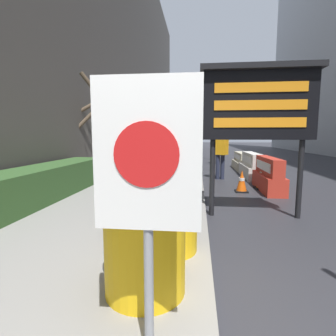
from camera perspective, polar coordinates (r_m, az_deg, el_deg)
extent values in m
cube|color=#335628|center=(5.78, -29.32, -4.08)|extent=(0.90, 6.42, 0.72)
cylinder|color=#4C3D2D|center=(9.01, -15.07, 5.10)|extent=(0.28, 0.28, 2.23)
cylinder|color=#4C3D2D|center=(9.60, -16.54, 11.00)|extent=(0.95, 0.97, 1.25)
cylinder|color=#4C3D2D|center=(9.04, -11.89, 13.55)|extent=(0.41, 1.12, 1.34)
cylinder|color=#4C3D2D|center=(9.78, -16.11, 13.20)|extent=(1.24, 0.99, 0.99)
cylinder|color=#4C3D2D|center=(8.60, -14.93, 15.18)|extent=(0.96, 0.64, 1.32)
cylinder|color=yellow|center=(2.40, -5.04, -15.92)|extent=(0.71, 0.71, 0.90)
cylinder|color=black|center=(2.26, -5.17, -4.66)|extent=(0.74, 0.74, 0.06)
cylinder|color=yellow|center=(3.21, -0.05, -9.91)|extent=(0.71, 0.71, 0.90)
cylinder|color=black|center=(3.10, -0.05, -1.42)|extent=(0.74, 0.74, 0.06)
cylinder|color=gray|center=(1.71, -4.25, -18.90)|extent=(0.06, 0.06, 1.28)
cube|color=white|center=(1.52, -4.61, 2.95)|extent=(0.64, 0.04, 0.90)
cylinder|color=red|center=(1.50, -4.78, 2.88)|extent=(0.38, 0.01, 0.38)
cylinder|color=black|center=(5.14, 9.59, -2.15)|extent=(0.10, 0.10, 1.48)
cylinder|color=black|center=(5.47, 26.76, -2.26)|extent=(0.10, 0.10, 1.48)
cube|color=black|center=(5.21, 19.04, 12.69)|extent=(2.02, 0.24, 1.24)
cube|color=black|center=(5.25, 19.53, 20.04)|extent=(2.14, 0.34, 0.10)
cube|color=orange|center=(5.12, 19.51, 16.26)|extent=(1.62, 0.02, 0.17)
cube|color=orange|center=(5.08, 19.37, 12.82)|extent=(1.62, 0.02, 0.17)
cube|color=orange|center=(5.06, 19.22, 9.33)|extent=(1.62, 0.02, 0.17)
cube|color=red|center=(7.93, 20.98, -2.95)|extent=(0.51, 1.90, 0.47)
cube|color=red|center=(7.86, 21.13, 0.45)|extent=(0.31, 1.90, 0.47)
cube|color=white|center=(7.82, 19.98, 0.47)|extent=(0.02, 1.52, 0.24)
cube|color=silver|center=(10.21, 17.69, -0.71)|extent=(0.61, 2.13, 0.46)
cube|color=silver|center=(10.16, 17.79, 1.86)|extent=(0.36, 2.13, 0.46)
cube|color=white|center=(10.13, 16.71, 1.88)|extent=(0.02, 1.71, 0.23)
cube|color=beige|center=(12.53, 15.61, 0.59)|extent=(0.59, 2.15, 0.39)
cube|color=beige|center=(12.49, 15.67, 2.37)|extent=(0.35, 2.15, 0.39)
cube|color=white|center=(12.46, 14.81, 2.39)|extent=(0.02, 1.72, 0.20)
cube|color=black|center=(7.56, 15.69, -4.89)|extent=(0.34, 0.34, 0.04)
cone|color=#EA560F|center=(7.51, 15.76, -2.59)|extent=(0.28, 0.28, 0.58)
cylinder|color=white|center=(7.50, 15.77, -2.37)|extent=(0.16, 0.16, 0.08)
cube|color=black|center=(8.27, 20.24, -4.05)|extent=(0.38, 0.38, 0.04)
cone|color=#EA560F|center=(8.21, 20.34, -1.75)|extent=(0.30, 0.30, 0.63)
cylinder|color=white|center=(8.21, 20.35, -1.53)|extent=(0.17, 0.17, 0.09)
cube|color=black|center=(8.15, 19.90, -4.19)|extent=(0.44, 0.44, 0.04)
cone|color=#EA560F|center=(8.09, 20.01, -1.44)|extent=(0.35, 0.35, 0.75)
cylinder|color=white|center=(8.08, 20.02, -1.18)|extent=(0.20, 0.20, 0.11)
cylinder|color=#2D2D30|center=(16.78, 9.93, 8.92)|extent=(0.12, 0.12, 4.24)
cube|color=#23281E|center=(16.76, 10.09, 14.76)|extent=(0.28, 0.28, 0.84)
sphere|color=#360605|center=(16.65, 10.15, 15.78)|extent=(0.15, 0.15, 0.15)
sphere|color=#392C06|center=(16.61, 10.12, 14.83)|extent=(0.15, 0.15, 0.15)
sphere|color=green|center=(16.58, 10.10, 13.87)|extent=(0.15, 0.15, 0.15)
cylinder|color=#333338|center=(14.55, 10.31, 2.47)|extent=(0.14, 0.14, 0.82)
cylinder|color=#333338|center=(14.57, 10.92, 2.46)|extent=(0.14, 0.14, 0.82)
cube|color=#47423D|center=(14.52, 10.68, 5.36)|extent=(0.46, 0.52, 0.65)
sphere|color=#8C924A|center=(14.52, 10.72, 7.10)|extent=(0.23, 0.23, 0.23)
cylinder|color=#23283D|center=(9.52, 10.77, 0.24)|extent=(0.15, 0.15, 0.88)
cylinder|color=#23283D|center=(9.53, 11.76, 0.23)|extent=(0.15, 0.15, 0.88)
cube|color=orange|center=(9.46, 11.38, 4.99)|extent=(0.56, 0.49, 0.70)
sphere|color=#9B8D66|center=(9.46, 11.45, 7.83)|extent=(0.24, 0.24, 0.24)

